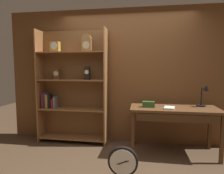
% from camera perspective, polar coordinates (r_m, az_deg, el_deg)
% --- Properties ---
extents(back_wood_panel, '(4.80, 0.05, 2.60)m').
position_cam_1_polar(back_wood_panel, '(3.80, 4.30, 3.22)').
color(back_wood_panel, brown).
rests_on(back_wood_panel, ground).
extents(bookshelf, '(1.35, 0.34, 2.19)m').
position_cam_1_polar(bookshelf, '(3.86, -11.85, 0.18)').
color(bookshelf, brown).
rests_on(bookshelf, ground).
extents(workbench, '(1.45, 0.65, 0.80)m').
position_cam_1_polar(workbench, '(3.42, 17.86, -7.29)').
color(workbench, brown).
rests_on(workbench, ground).
extents(desk_lamp, '(0.19, 0.19, 0.39)m').
position_cam_1_polar(desk_lamp, '(3.63, 25.62, -1.94)').
color(desk_lamp, black).
rests_on(desk_lamp, workbench).
extents(toolbox_small, '(0.20, 0.11, 0.10)m').
position_cam_1_polar(toolbox_small, '(3.33, 10.73, -5.04)').
color(toolbox_small, '#2D5123').
rests_on(toolbox_small, workbench).
extents(open_repair_manual, '(0.21, 0.25, 0.02)m').
position_cam_1_polar(open_repair_manual, '(3.30, 16.58, -5.91)').
color(open_repair_manual, silver).
rests_on(open_repair_manual, workbench).
extents(round_clock_large, '(0.40, 0.11, 0.44)m').
position_cam_1_polar(round_clock_large, '(2.72, 3.24, -21.39)').
color(round_clock_large, black).
rests_on(round_clock_large, ground).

